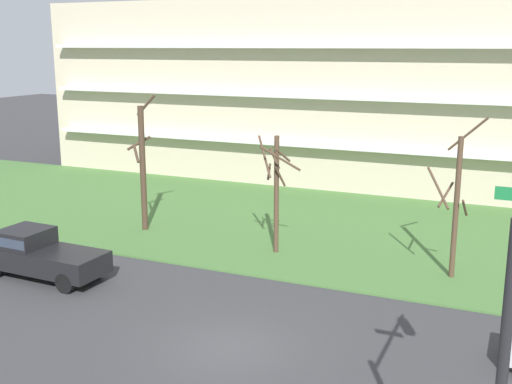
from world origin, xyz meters
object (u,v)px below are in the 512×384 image
at_px(tree_center, 455,203).
at_px(tree_left, 276,188).
at_px(traffic_signal_mast, 508,324).
at_px(pickup_black_center_left, 39,253).
at_px(tree_far_left, 143,166).

bearing_deg(tree_center, tree_left, -179.77).
bearing_deg(traffic_signal_mast, pickup_black_center_left, 156.44).
height_order(tree_left, tree_center, tree_center).
distance_m(tree_left, traffic_signal_mast, 17.63).
height_order(tree_far_left, traffic_signal_mast, tree_far_left).
height_order(pickup_black_center_left, traffic_signal_mast, traffic_signal_mast).
height_order(tree_far_left, pickup_black_center_left, tree_far_left).
bearing_deg(tree_far_left, tree_center, -2.79).
bearing_deg(tree_far_left, pickup_black_center_left, -91.56).
xyz_separation_m(tree_far_left, tree_center, (15.12, -0.74, -0.22)).
distance_m(tree_center, pickup_black_center_left, 16.82).
bearing_deg(tree_center, pickup_black_center_left, -156.67).
bearing_deg(tree_left, tree_far_left, 174.14).
relative_size(tree_center, pickup_black_center_left, 1.19).
distance_m(tree_far_left, tree_center, 15.14).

